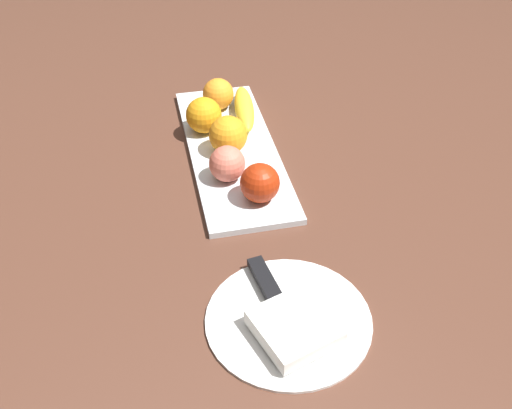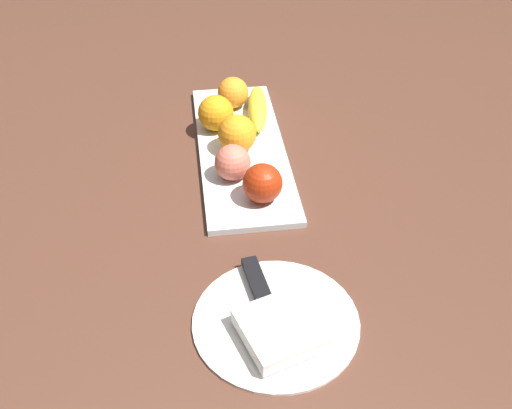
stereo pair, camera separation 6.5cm
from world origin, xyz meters
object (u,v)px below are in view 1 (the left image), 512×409
banana (244,109)px  dinner_plate (289,319)px  orange_near_apple (228,135)px  fruit_tray (232,150)px  peach (227,164)px  orange_near_banana (204,115)px  knife (269,287)px  apple (263,183)px  folded_napkin (295,327)px  orange_center (218,94)px

banana → dinner_plate: size_ratio=0.73×
orange_near_apple → fruit_tray: bearing=136.1°
peach → dinner_plate: (0.34, 0.03, -0.04)m
orange_near_banana → knife: orange_near_banana is taller
apple → folded_napkin: (0.29, -0.02, -0.03)m
orange_near_banana → orange_center: orange_near_banana is taller
apple → orange_near_banana: (-0.24, -0.07, 0.00)m
apple → orange_near_apple: size_ratio=0.94×
banana → knife: (0.48, -0.06, -0.02)m
orange_center → knife: 0.53m
orange_center → dinner_plate: bearing=-0.0°
orange_near_banana → dinner_plate: bearing=4.9°
banana → orange_near_banana: size_ratio=2.40×
orange_near_apple → orange_near_banana: (-0.08, -0.03, -0.00)m
orange_near_banana → folded_napkin: 0.54m
peach → knife: (0.28, 0.01, -0.03)m
orange_near_apple → folded_napkin: bearing=1.1°
orange_near_apple → dinner_plate: bearing=1.2°
orange_near_apple → orange_center: orange_near_apple is taller
orange_near_apple → banana: bearing=154.8°
peach → banana: bearing=160.3°
orange_near_apple → orange_near_banana: 0.09m
fruit_tray → knife: (0.38, -0.02, 0.01)m
folded_napkin → banana: bearing=175.3°
folded_napkin → knife: 0.09m
fruit_tray → folded_napkin: (0.46, 0.00, 0.02)m
banana → knife: bearing=-0.4°
apple → dinner_plate: bearing=-4.9°
orange_near_banana → peach: bearing=5.6°
dinner_plate → knife: (-0.06, -0.02, 0.01)m
dinner_plate → orange_near_banana: bearing=-175.1°
apple → peach: apple is taller
orange_near_banana → dinner_plate: size_ratio=0.30×
fruit_tray → knife: bearing=-2.4°
peach → apple: bearing=35.1°
fruit_tray → knife: size_ratio=2.62×
fruit_tray → banana: bearing=156.8°
apple → orange_center: size_ratio=1.05×
banana → dinner_plate: bearing=2.1°
folded_napkin → knife: bearing=-169.4°
orange_near_banana → banana: bearing=111.3°
knife → peach: bearing=173.5°
banana → orange_near_banana: 0.10m
folded_napkin → dinner_plate: bearing=-180.0°
orange_near_apple → knife: size_ratio=0.41×
banana → peach: (0.20, -0.07, 0.01)m
apple → dinner_plate: size_ratio=0.29×
orange_center → dinner_plate: 0.59m
fruit_tray → apple: apple is taller
peach → folded_napkin: 0.37m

